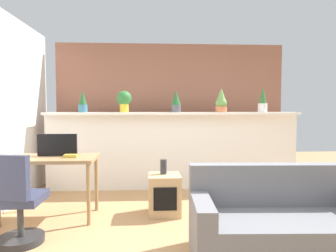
% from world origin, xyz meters
% --- Properties ---
extents(ground_plane, '(12.00, 12.00, 0.00)m').
position_xyz_m(ground_plane, '(0.00, 0.00, 0.00)').
color(ground_plane, tan).
extents(divider_wall, '(4.11, 0.16, 1.23)m').
position_xyz_m(divider_wall, '(0.00, 2.00, 0.62)').
color(divider_wall, white).
rests_on(divider_wall, ground).
extents(plant_shelf, '(4.11, 0.38, 0.04)m').
position_xyz_m(plant_shelf, '(0.00, 1.96, 1.25)').
color(plant_shelf, white).
rests_on(plant_shelf, divider_wall).
extents(brick_wall_behind, '(4.11, 0.10, 2.50)m').
position_xyz_m(brick_wall_behind, '(0.00, 2.60, 1.25)').
color(brick_wall_behind, '#935B47').
rests_on(brick_wall_behind, ground).
extents(potted_plant_0, '(0.14, 0.14, 0.35)m').
position_xyz_m(potted_plant_0, '(-1.46, 1.96, 1.44)').
color(potted_plant_0, '#386B84').
rests_on(potted_plant_0, plant_shelf).
extents(potted_plant_1, '(0.24, 0.24, 0.35)m').
position_xyz_m(potted_plant_1, '(-0.80, 1.95, 1.47)').
color(potted_plant_1, gold).
rests_on(potted_plant_1, plant_shelf).
extents(potted_plant_2, '(0.16, 0.16, 0.35)m').
position_xyz_m(potted_plant_2, '(0.05, 1.98, 1.45)').
color(potted_plant_2, '#4C4C51').
rests_on(potted_plant_2, plant_shelf).
extents(potted_plant_3, '(0.19, 0.19, 0.40)m').
position_xyz_m(potted_plant_3, '(0.78, 1.94, 1.45)').
color(potted_plant_3, '#C66B42').
rests_on(potted_plant_3, plant_shelf).
extents(potted_plant_4, '(0.15, 0.15, 0.41)m').
position_xyz_m(potted_plant_4, '(1.49, 1.98, 1.45)').
color(potted_plant_4, silver).
rests_on(potted_plant_4, plant_shelf).
extents(desk, '(1.10, 0.60, 0.75)m').
position_xyz_m(desk, '(-1.58, 0.72, 0.67)').
color(desk, '#99754C').
rests_on(desk, ground).
extents(tv_monitor, '(0.48, 0.04, 0.27)m').
position_xyz_m(tv_monitor, '(-1.52, 0.80, 0.89)').
color(tv_monitor, black).
rests_on(tv_monitor, desk).
extents(office_chair, '(0.48, 0.48, 0.91)m').
position_xyz_m(office_chair, '(-1.67, -0.02, 0.39)').
color(office_chair, '#262628').
rests_on(office_chair, ground).
extents(side_cube_shelf, '(0.40, 0.41, 0.50)m').
position_xyz_m(side_cube_shelf, '(-0.20, 0.79, 0.25)').
color(side_cube_shelf, tan).
rests_on(side_cube_shelf, ground).
extents(vase_on_shelf, '(0.08, 0.08, 0.19)m').
position_xyz_m(vase_on_shelf, '(-0.21, 0.84, 0.59)').
color(vase_on_shelf, '#2D2D33').
rests_on(vase_on_shelf, side_cube_shelf).
extents(book_on_desk, '(0.15, 0.11, 0.04)m').
position_xyz_m(book_on_desk, '(-1.32, 0.67, 0.77)').
color(book_on_desk, gold).
rests_on(book_on_desk, desk).
extents(couch, '(1.59, 0.83, 0.80)m').
position_xyz_m(couch, '(0.77, -0.39, 0.28)').
color(couch, slate).
rests_on(couch, ground).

